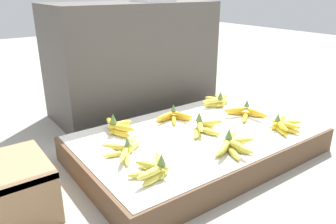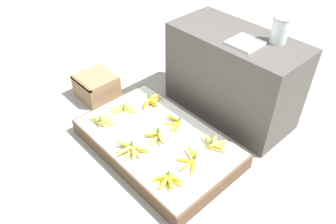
{
  "view_description": "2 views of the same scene",
  "coord_description": "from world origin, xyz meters",
  "px_view_note": "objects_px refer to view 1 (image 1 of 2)",
  "views": [
    {
      "loc": [
        -1.0,
        -1.13,
        0.81
      ],
      "look_at": [
        -0.11,
        0.1,
        0.23
      ],
      "focal_mm": 35.0,
      "sensor_mm": 36.0,
      "label": 1
    },
    {
      "loc": [
        1.36,
        -1.15,
        1.84
      ],
      "look_at": [
        0.01,
        0.1,
        0.32
      ],
      "focal_mm": 35.0,
      "sensor_mm": 36.0,
      "label": 2
    }
  ],
  "objects_px": {
    "banana_bunch_middle_midleft": "(204,127)",
    "foam_tray_white": "(153,0)",
    "banana_bunch_front_left": "(155,169)",
    "banana_bunch_middle_left": "(124,149)",
    "banana_bunch_back_midright": "(217,101)",
    "banana_bunch_middle_midright": "(246,112)",
    "banana_bunch_back_left": "(117,127)",
    "wooden_crate": "(4,192)",
    "banana_bunch_front_midright": "(283,125)",
    "banana_bunch_front_midleft": "(232,144)",
    "banana_bunch_back_midleft": "(174,116)"
  },
  "relations": [
    {
      "from": "banana_bunch_middle_midleft",
      "to": "foam_tray_white",
      "type": "xyz_separation_m",
      "value": [
        0.17,
        0.7,
        0.58
      ]
    },
    {
      "from": "banana_bunch_front_left",
      "to": "banana_bunch_middle_left",
      "type": "xyz_separation_m",
      "value": [
        -0.01,
        0.22,
        -0.01
      ]
    },
    {
      "from": "banana_bunch_middle_left",
      "to": "banana_bunch_back_midright",
      "type": "height_order",
      "value": "banana_bunch_back_midright"
    },
    {
      "from": "banana_bunch_middle_left",
      "to": "banana_bunch_middle_midright",
      "type": "distance_m",
      "value": 0.77
    },
    {
      "from": "banana_bunch_middle_left",
      "to": "banana_bunch_back_left",
      "type": "distance_m",
      "value": 0.23
    },
    {
      "from": "wooden_crate",
      "to": "banana_bunch_back_left",
      "type": "height_order",
      "value": "banana_bunch_back_left"
    },
    {
      "from": "banana_bunch_back_midright",
      "to": "banana_bunch_back_left",
      "type": "bearing_deg",
      "value": -179.47
    },
    {
      "from": "banana_bunch_front_left",
      "to": "banana_bunch_middle_midleft",
      "type": "height_order",
      "value": "banana_bunch_middle_midleft"
    },
    {
      "from": "banana_bunch_front_midright",
      "to": "wooden_crate",
      "type": "bearing_deg",
      "value": 167.81
    },
    {
      "from": "wooden_crate",
      "to": "banana_bunch_front_midright",
      "type": "bearing_deg",
      "value": -12.19
    },
    {
      "from": "banana_bunch_front_left",
      "to": "foam_tray_white",
      "type": "bearing_deg",
      "value": 56.54
    },
    {
      "from": "wooden_crate",
      "to": "banana_bunch_middle_left",
      "type": "distance_m",
      "value": 0.49
    },
    {
      "from": "banana_bunch_front_midleft",
      "to": "banana_bunch_back_left",
      "type": "relative_size",
      "value": 1.06
    },
    {
      "from": "banana_bunch_front_left",
      "to": "banana_bunch_middle_midright",
      "type": "relative_size",
      "value": 0.87
    },
    {
      "from": "banana_bunch_back_midleft",
      "to": "banana_bunch_middle_left",
      "type": "bearing_deg",
      "value": -155.49
    },
    {
      "from": "banana_bunch_middle_midright",
      "to": "banana_bunch_back_midright",
      "type": "bearing_deg",
      "value": 88.86
    },
    {
      "from": "banana_bunch_front_midright",
      "to": "foam_tray_white",
      "type": "relative_size",
      "value": 0.82
    },
    {
      "from": "banana_bunch_front_midright",
      "to": "banana_bunch_back_midright",
      "type": "xyz_separation_m",
      "value": [
        -0.01,
        0.46,
        0.0
      ]
    },
    {
      "from": "banana_bunch_front_midleft",
      "to": "wooden_crate",
      "type": "bearing_deg",
      "value": 162.36
    },
    {
      "from": "banana_bunch_front_midleft",
      "to": "foam_tray_white",
      "type": "relative_size",
      "value": 1.08
    },
    {
      "from": "banana_bunch_middle_midleft",
      "to": "foam_tray_white",
      "type": "bearing_deg",
      "value": 76.46
    },
    {
      "from": "banana_bunch_front_midleft",
      "to": "banana_bunch_back_left",
      "type": "xyz_separation_m",
      "value": [
        -0.33,
        0.47,
        0.01
      ]
    },
    {
      "from": "banana_bunch_front_midright",
      "to": "banana_bunch_middle_midleft",
      "type": "relative_size",
      "value": 0.83
    },
    {
      "from": "banana_bunch_middle_midleft",
      "to": "banana_bunch_front_left",
      "type": "bearing_deg",
      "value": -155.55
    },
    {
      "from": "banana_bunch_middle_midright",
      "to": "foam_tray_white",
      "type": "xyz_separation_m",
      "value": [
        -0.16,
        0.68,
        0.58
      ]
    },
    {
      "from": "wooden_crate",
      "to": "banana_bunch_back_midright",
      "type": "xyz_separation_m",
      "value": [
        1.25,
        0.19,
        0.05
      ]
    },
    {
      "from": "banana_bunch_middle_midright",
      "to": "banana_bunch_back_midright",
      "type": "height_order",
      "value": "banana_bunch_back_midright"
    },
    {
      "from": "banana_bunch_middle_left",
      "to": "banana_bunch_middle_midright",
      "type": "bearing_deg",
      "value": -0.72
    },
    {
      "from": "banana_bunch_front_midright",
      "to": "banana_bunch_middle_midleft",
      "type": "height_order",
      "value": "banana_bunch_middle_midleft"
    },
    {
      "from": "banana_bunch_middle_left",
      "to": "foam_tray_white",
      "type": "distance_m",
      "value": 1.07
    },
    {
      "from": "banana_bunch_front_left",
      "to": "banana_bunch_middle_left",
      "type": "distance_m",
      "value": 0.22
    },
    {
      "from": "banana_bunch_front_left",
      "to": "banana_bunch_middle_midleft",
      "type": "xyz_separation_m",
      "value": [
        0.42,
        0.19,
        0.0
      ]
    },
    {
      "from": "banana_bunch_front_left",
      "to": "banana_bunch_back_midleft",
      "type": "bearing_deg",
      "value": 45.9
    },
    {
      "from": "banana_bunch_middle_midright",
      "to": "banana_bunch_back_left",
      "type": "distance_m",
      "value": 0.72
    },
    {
      "from": "banana_bunch_middle_left",
      "to": "banana_bunch_middle_midleft",
      "type": "xyz_separation_m",
      "value": [
        0.43,
        -0.03,
        0.01
      ]
    },
    {
      "from": "foam_tray_white",
      "to": "banana_bunch_middle_midleft",
      "type": "bearing_deg",
      "value": -103.54
    },
    {
      "from": "banana_bunch_front_midleft",
      "to": "banana_bunch_middle_left",
      "type": "bearing_deg",
      "value": 148.41
    },
    {
      "from": "wooden_crate",
      "to": "foam_tray_white",
      "type": "distance_m",
      "value": 1.41
    },
    {
      "from": "banana_bunch_middle_left",
      "to": "banana_bunch_back_midright",
      "type": "bearing_deg",
      "value": 16.08
    },
    {
      "from": "banana_bunch_middle_midleft",
      "to": "banana_bunch_back_midleft",
      "type": "distance_m",
      "value": 0.22
    },
    {
      "from": "banana_bunch_front_midright",
      "to": "banana_bunch_middle_midleft",
      "type": "bearing_deg",
      "value": 149.24
    },
    {
      "from": "banana_bunch_front_midleft",
      "to": "banana_bunch_back_midleft",
      "type": "xyz_separation_m",
      "value": [
        -0.0,
        0.44,
        -0.01
      ]
    },
    {
      "from": "banana_bunch_front_left",
      "to": "banana_bunch_back_midleft",
      "type": "relative_size",
      "value": 1.02
    },
    {
      "from": "banana_bunch_front_midright",
      "to": "banana_bunch_front_midleft",
      "type": "bearing_deg",
      "value": -178.56
    },
    {
      "from": "banana_bunch_middle_left",
      "to": "banana_bunch_back_midleft",
      "type": "height_order",
      "value": "same"
    },
    {
      "from": "banana_bunch_front_midleft",
      "to": "banana_bunch_middle_midleft",
      "type": "bearing_deg",
      "value": 83.2
    },
    {
      "from": "banana_bunch_middle_left",
      "to": "banana_bunch_back_left",
      "type": "relative_size",
      "value": 1.05
    },
    {
      "from": "banana_bunch_middle_midleft",
      "to": "banana_bunch_back_left",
      "type": "bearing_deg",
      "value": 145.0
    },
    {
      "from": "banana_bunch_middle_left",
      "to": "banana_bunch_back_midright",
      "type": "xyz_separation_m",
      "value": [
        0.77,
        0.22,
        0.01
      ]
    },
    {
      "from": "banana_bunch_back_left",
      "to": "banana_bunch_front_left",
      "type": "bearing_deg",
      "value": -98.99
    }
  ]
}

